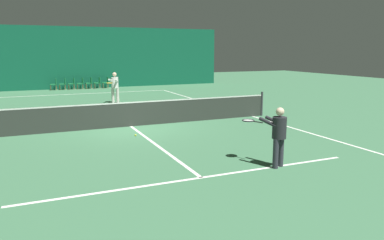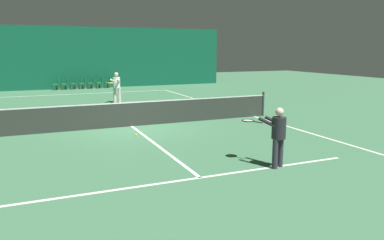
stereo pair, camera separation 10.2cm
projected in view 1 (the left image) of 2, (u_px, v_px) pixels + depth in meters
The scene contains 18 objects.
ground_plane at pixel (131, 126), 14.37m from camera, with size 60.00×60.00×0.00m, color #3D704C.
backdrop_curtain at pixel (77, 58), 28.07m from camera, with size 23.00×0.12×4.61m.
court_line_baseline_far at pixel (86, 94), 25.08m from camera, with size 11.00×0.10×0.00m.
court_line_service_far at pixel (101, 104), 20.13m from camera, with size 8.25×0.10×0.00m.
court_line_service_near at pixel (201, 178), 8.60m from camera, with size 8.25×0.10×0.00m.
court_line_sideline_right at pixel (253, 116), 16.53m from camera, with size 0.10×23.80×0.00m.
court_line_centre at pixel (131, 126), 14.37m from camera, with size 0.10×12.80×0.00m.
tennis_net at pixel (131, 113), 14.27m from camera, with size 12.00×0.10×1.07m.
player_near at pixel (277, 132), 9.25m from camera, with size 0.79×1.32×1.51m.
player_far at pixel (115, 85), 20.49m from camera, with size 0.95×1.37×1.69m.
courtside_chair_0 at pixel (54, 83), 27.21m from camera, with size 0.44×0.44×0.84m.
courtside_chair_1 at pixel (63, 83), 27.46m from camera, with size 0.44×0.44×0.84m.
courtside_chair_2 at pixel (72, 83), 27.71m from camera, with size 0.44×0.44×0.84m.
courtside_chair_3 at pixel (81, 83), 27.95m from camera, with size 0.44×0.44×0.84m.
courtside_chair_4 at pixel (90, 82), 28.20m from camera, with size 0.44×0.44×0.84m.
courtside_chair_5 at pixel (98, 82), 28.45m from camera, with size 0.44×0.44×0.84m.
courtside_chair_6 at pixel (106, 82), 28.69m from camera, with size 0.44×0.44×0.84m.
tennis_ball at pixel (136, 135), 12.75m from camera, with size 0.07×0.07×0.07m.
Camera 1 is at (-3.48, -13.84, 2.90)m, focal length 35.00 mm.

